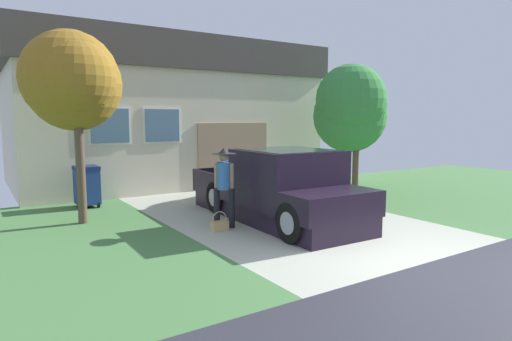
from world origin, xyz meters
TOP-DOWN VIEW (x-y plane):
  - pickup_truck at (-0.21, 3.62)m, footprint 2.15×5.16m
  - person_with_hat at (-1.61, 3.93)m, footprint 0.53×0.53m
  - handbag at (-1.85, 3.72)m, footprint 0.37×0.19m
  - house_with_garage at (0.09, 11.98)m, footprint 11.01×6.81m
  - front_yard_tree at (-4.18, 6.21)m, footprint 2.21×2.39m
  - neighbor_tree at (4.45, 6.15)m, footprint 2.67×2.70m
  - wheeled_trash_bin at (-3.64, 7.94)m, footprint 0.60×0.72m

SIDE VIEW (x-z plane):
  - handbag at x=-1.85m, z-range -0.09..0.34m
  - wheeled_trash_bin at x=-3.64m, z-range 0.04..1.16m
  - pickup_truck at x=-0.21m, z-range -0.09..1.60m
  - person_with_hat at x=-1.61m, z-range 0.17..1.92m
  - house_with_garage at x=0.09m, z-range 0.03..5.16m
  - neighbor_tree at x=4.45m, z-range 0.68..4.83m
  - front_yard_tree at x=-4.18m, z-range 1.05..5.40m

